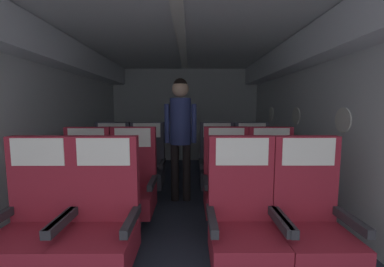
{
  "coord_description": "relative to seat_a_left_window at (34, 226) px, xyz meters",
  "views": [
    {
      "loc": [
        0.12,
        -0.28,
        1.28
      ],
      "look_at": [
        0.14,
        2.46,
        0.98
      ],
      "focal_mm": 22.72,
      "sensor_mm": 36.0,
      "label": 1
    }
  ],
  "objects": [
    {
      "name": "seat_c_left_window",
      "position": [
        0.0,
        1.65,
        0.0
      ],
      "size": [
        0.51,
        0.48,
        1.07
      ],
      "color": "#38383D",
      "rests_on": "ground"
    },
    {
      "name": "seat_b_left_window",
      "position": [
        0.0,
        0.82,
        0.0
      ],
      "size": [
        0.51,
        0.48,
        1.07
      ],
      "color": "#38383D",
      "rests_on": "ground"
    },
    {
      "name": "seat_b_right_window",
      "position": [
        1.48,
        0.85,
        0.0
      ],
      "size": [
        0.51,
        0.48,
        1.07
      ],
      "color": "#38383D",
      "rests_on": "ground"
    },
    {
      "name": "seat_b_left_aisle",
      "position": [
        0.49,
        0.83,
        0.0
      ],
      "size": [
        0.51,
        0.48,
        1.07
      ],
      "color": "#38383D",
      "rests_on": "ground"
    },
    {
      "name": "seat_a_left_aisle",
      "position": [
        0.47,
        0.0,
        0.0
      ],
      "size": [
        0.51,
        0.48,
        1.07
      ],
      "color": "#38383D",
      "rests_on": "ground"
    },
    {
      "name": "seat_a_right_aisle",
      "position": [
        1.95,
        -0.01,
        0.0
      ],
      "size": [
        0.51,
        0.48,
        1.07
      ],
      "color": "#38383D",
      "rests_on": "ground"
    },
    {
      "name": "ground",
      "position": [
        0.98,
        1.41,
        -0.46
      ],
      "size": [
        3.67,
        5.93,
        0.02
      ],
      "primitive_type": "cube",
      "color": "#2D3342"
    },
    {
      "name": "seat_a_right_window",
      "position": [
        1.47,
        0.0,
        0.0
      ],
      "size": [
        0.51,
        0.48,
        1.07
      ],
      "color": "#38383D",
      "rests_on": "ground"
    },
    {
      "name": "seat_c_right_aisle",
      "position": [
        1.96,
        1.65,
        0.0
      ],
      "size": [
        0.51,
        0.48,
        1.07
      ],
      "color": "#38383D",
      "rests_on": "ground"
    },
    {
      "name": "fuselage_shell",
      "position": [
        0.98,
        1.68,
        1.14
      ],
      "size": [
        3.55,
        5.58,
        2.23
      ],
      "color": "silver",
      "rests_on": "ground"
    },
    {
      "name": "seat_c_left_aisle",
      "position": [
        0.49,
        1.66,
        0.0
      ],
      "size": [
        0.51,
        0.48,
        1.07
      ],
      "color": "#38383D",
      "rests_on": "ground"
    },
    {
      "name": "seat_b_right_aisle",
      "position": [
        1.96,
        0.82,
        0.0
      ],
      "size": [
        0.51,
        0.48,
        1.07
      ],
      "color": "#38383D",
      "rests_on": "ground"
    },
    {
      "name": "seat_c_right_window",
      "position": [
        1.47,
        1.66,
        0.0
      ],
      "size": [
        0.51,
        0.48,
        1.07
      ],
      "color": "#38383D",
      "rests_on": "ground"
    },
    {
      "name": "seat_a_left_window",
      "position": [
        0.0,
        0.0,
        0.0
      ],
      "size": [
        0.51,
        0.48,
        1.07
      ],
      "color": "#38383D",
      "rests_on": "ground"
    },
    {
      "name": "flight_attendant",
      "position": [
        0.97,
        1.61,
        0.58
      ],
      "size": [
        0.43,
        0.28,
        1.66
      ],
      "rotation": [
        0.0,
        0.0,
        0.1
      ],
      "color": "black",
      "rests_on": "ground"
    }
  ]
}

